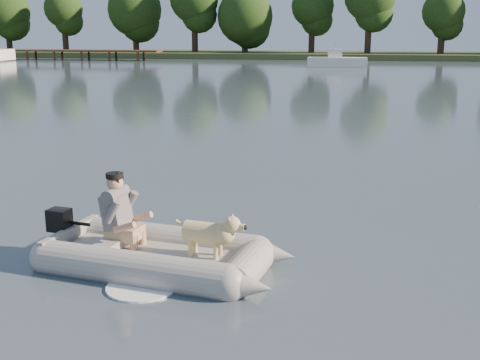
% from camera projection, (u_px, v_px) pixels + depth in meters
% --- Properties ---
extents(water, '(160.00, 160.00, 0.00)m').
position_uv_depth(water, '(190.00, 264.00, 8.10)').
color(water, '#505F6C').
rests_on(water, ground).
extents(shore_bank, '(160.00, 12.00, 0.70)m').
position_uv_depth(shore_bank, '(333.00, 56.00, 67.21)').
color(shore_bank, '#47512D').
rests_on(shore_bank, water).
extents(dock, '(18.00, 2.00, 1.04)m').
position_uv_depth(dock, '(76.00, 55.00, 62.10)').
color(dock, '#4C331E').
rests_on(dock, water).
extents(treeline, '(71.02, 7.35, 9.27)m').
position_uv_depth(treeline, '(300.00, 7.00, 65.72)').
color(treeline, '#332316').
rests_on(treeline, shore_bank).
extents(dinghy, '(4.86, 3.73, 1.31)m').
position_uv_depth(dinghy, '(160.00, 227.00, 7.87)').
color(dinghy, '#969591').
rests_on(dinghy, water).
extents(man, '(0.77, 0.69, 1.02)m').
position_uv_depth(man, '(117.00, 208.00, 8.08)').
color(man, slate).
rests_on(man, dinghy).
extents(dog, '(0.92, 0.45, 0.59)m').
position_uv_depth(dog, '(205.00, 236.00, 7.73)').
color(dog, tan).
rests_on(dog, dinghy).
extents(outboard_motor, '(0.43, 0.33, 0.74)m').
position_uv_depth(outboard_motor, '(60.00, 233.00, 8.43)').
color(outboard_motor, black).
rests_on(outboard_motor, dinghy).
extents(motorboat, '(5.18, 2.08, 2.18)m').
position_uv_depth(motorboat, '(337.00, 55.00, 50.55)').
color(motorboat, white).
rests_on(motorboat, water).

